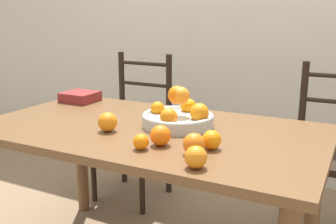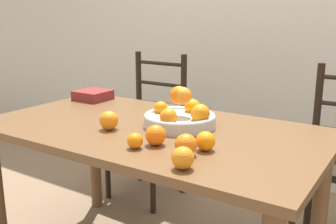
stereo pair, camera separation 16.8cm
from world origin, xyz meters
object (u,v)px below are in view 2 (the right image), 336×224
(orange_loose_3, at_px, (183,158))
(book_stack, at_px, (93,95))
(orange_loose_0, at_px, (135,141))
(chair_left, at_px, (149,128))
(orange_loose_1, at_px, (156,135))
(orange_loose_2, at_px, (186,145))
(orange_loose_5, at_px, (109,120))
(fruit_bowl, at_px, (181,116))
(orange_loose_4, at_px, (206,141))

(orange_loose_3, xyz_separation_m, book_stack, (-1.00, 0.63, -0.01))
(orange_loose_0, relative_size, book_stack, 0.33)
(orange_loose_3, xyz_separation_m, chair_left, (-0.89, 1.05, -0.30))
(orange_loose_3, distance_m, book_stack, 1.18)
(orange_loose_0, relative_size, chair_left, 0.06)
(chair_left, bearing_deg, orange_loose_1, -52.11)
(orange_loose_2, height_order, orange_loose_5, orange_loose_5)
(orange_loose_2, xyz_separation_m, chair_left, (-0.84, 0.93, -0.31))
(orange_loose_0, bearing_deg, orange_loose_2, 10.85)
(orange_loose_3, distance_m, chair_left, 1.41)
(orange_loose_1, bearing_deg, orange_loose_2, -12.96)
(orange_loose_5, bearing_deg, chair_left, 114.87)
(fruit_bowl, relative_size, book_stack, 1.76)
(orange_loose_0, bearing_deg, fruit_bowl, 91.56)
(orange_loose_1, bearing_deg, orange_loose_0, -120.42)
(fruit_bowl, xyz_separation_m, orange_loose_5, (-0.24, -0.21, -0.01))
(orange_loose_0, distance_m, orange_loose_3, 0.27)
(orange_loose_5, distance_m, book_stack, 0.65)
(orange_loose_4, bearing_deg, orange_loose_2, -112.34)
(orange_loose_4, bearing_deg, chair_left, 135.72)
(fruit_bowl, bearing_deg, orange_loose_5, -138.44)
(orange_loose_0, height_order, orange_loose_5, orange_loose_5)
(fruit_bowl, relative_size, orange_loose_1, 4.03)
(orange_loose_2, relative_size, orange_loose_3, 1.06)
(orange_loose_0, relative_size, orange_loose_4, 0.82)
(book_stack, bearing_deg, orange_loose_2, -28.80)
(orange_loose_1, xyz_separation_m, chair_left, (-0.68, 0.90, -0.31))
(orange_loose_0, xyz_separation_m, orange_loose_2, (0.20, 0.04, 0.01))
(fruit_bowl, bearing_deg, orange_loose_0, -88.44)
(orange_loose_1, height_order, orange_loose_5, orange_loose_5)
(orange_loose_3, relative_size, book_stack, 0.41)
(orange_loose_4, xyz_separation_m, chair_left, (-0.87, 0.85, -0.30))
(orange_loose_2, relative_size, book_stack, 0.44)
(fruit_bowl, xyz_separation_m, chair_left, (-0.63, 0.62, -0.31))
(orange_loose_3, height_order, book_stack, orange_loose_3)
(fruit_bowl, distance_m, orange_loose_5, 0.32)
(fruit_bowl, bearing_deg, orange_loose_2, -55.97)
(orange_loose_4, bearing_deg, fruit_bowl, 137.43)
(fruit_bowl, height_order, orange_loose_3, fruit_bowl)
(orange_loose_3, bearing_deg, chair_left, 130.38)
(orange_loose_1, distance_m, orange_loose_3, 0.26)
(fruit_bowl, bearing_deg, orange_loose_3, -57.98)
(orange_loose_4, relative_size, chair_left, 0.08)
(chair_left, bearing_deg, orange_loose_5, -64.34)
(chair_left, bearing_deg, orange_loose_3, -48.83)
(chair_left, bearing_deg, orange_loose_0, -56.03)
(orange_loose_2, bearing_deg, orange_loose_3, -63.89)
(orange_loose_2, bearing_deg, orange_loose_5, 167.67)
(fruit_bowl, xyz_separation_m, orange_loose_2, (0.21, -0.31, -0.01))
(fruit_bowl, bearing_deg, orange_loose_1, -79.03)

